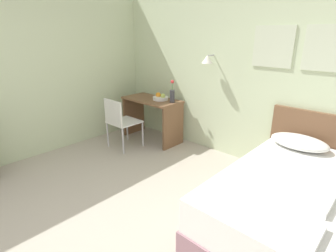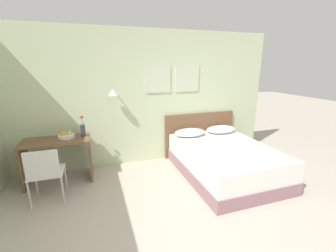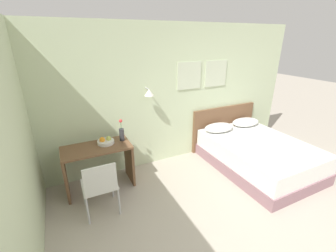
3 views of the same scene
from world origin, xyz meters
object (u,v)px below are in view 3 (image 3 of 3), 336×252
(folded_towel_near_foot, at_px, (277,146))
(folded_towel_mid_bed, at_px, (302,157))
(pillow_left, at_px, (219,128))
(desk, at_px, (98,160))
(fruit_bowl, at_px, (106,141))
(pillow_right, at_px, (246,122))
(bed, at_px, (258,155))
(headboard, at_px, (223,127))
(desk_chair, at_px, (100,184))
(flower_vase, at_px, (122,133))

(folded_towel_near_foot, height_order, folded_towel_mid_bed, same)
(pillow_left, bearing_deg, folded_towel_mid_bed, -72.89)
(folded_towel_mid_bed, distance_m, desk, 3.31)
(folded_towel_mid_bed, xyz_separation_m, fruit_bowl, (-2.80, 1.53, 0.22))
(pillow_left, distance_m, pillow_right, 0.74)
(bed, distance_m, pillow_left, 0.92)
(headboard, height_order, folded_towel_near_foot, headboard)
(headboard, distance_m, desk_chair, 3.12)
(folded_towel_near_foot, distance_m, flower_vase, 2.75)
(headboard, xyz_separation_m, desk_chair, (-2.95, -1.00, 0.04))
(desk_chair, xyz_separation_m, flower_vase, (0.53, 0.72, 0.38))
(folded_towel_mid_bed, bearing_deg, bed, 97.68)
(headboard, bearing_deg, bed, -90.00)
(desk, bearing_deg, bed, -13.99)
(headboard, relative_size, folded_towel_mid_bed, 5.11)
(folded_towel_near_foot, distance_m, desk, 3.12)
(desk, bearing_deg, flower_vase, 7.66)
(folded_towel_near_foot, xyz_separation_m, fruit_bowl, (-2.78, 1.08, 0.22))
(bed, relative_size, desk, 1.91)
(pillow_right, distance_m, folded_towel_mid_bed, 1.55)
(pillow_right, distance_m, folded_towel_near_foot, 1.12)
(fruit_bowl, bearing_deg, pillow_right, 0.07)
(desk, xyz_separation_m, flower_vase, (0.44, 0.06, 0.37))
(bed, xyz_separation_m, folded_towel_mid_bed, (0.10, -0.76, 0.31))
(headboard, bearing_deg, flower_vase, -173.31)
(folded_towel_mid_bed, relative_size, flower_vase, 0.84)
(pillow_right, relative_size, desk, 0.61)
(bed, xyz_separation_m, headboard, (0.00, 1.06, 0.20))
(folded_towel_near_foot, bearing_deg, headboard, 93.42)
(flower_vase, bearing_deg, desk, -172.34)
(desk, relative_size, desk_chair, 1.25)
(bed, xyz_separation_m, pillow_left, (-0.37, 0.77, 0.35))
(desk, bearing_deg, headboard, 6.84)
(pillow_left, distance_m, folded_towel_near_foot, 1.17)
(desk, relative_size, flower_vase, 2.85)
(folded_towel_near_foot, bearing_deg, pillow_right, 75.10)
(folded_towel_mid_bed, distance_m, fruit_bowl, 3.20)
(bed, distance_m, desk, 2.96)
(headboard, xyz_separation_m, flower_vase, (-2.42, -0.28, 0.42))
(bed, bearing_deg, folded_towel_near_foot, -75.19)
(fruit_bowl, bearing_deg, folded_towel_mid_bed, -28.56)
(pillow_right, height_order, fruit_bowl, fruit_bowl)
(folded_towel_near_foot, height_order, flower_vase, flower_vase)
(bed, bearing_deg, desk, 166.01)
(folded_towel_mid_bed, distance_m, desk_chair, 3.16)
(desk, bearing_deg, folded_towel_near_foot, -19.13)
(flower_vase, bearing_deg, fruit_bowl, -179.02)
(folded_towel_mid_bed, bearing_deg, desk, 153.61)
(folded_towel_mid_bed, relative_size, desk, 0.30)
(pillow_left, relative_size, desk_chair, 0.76)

